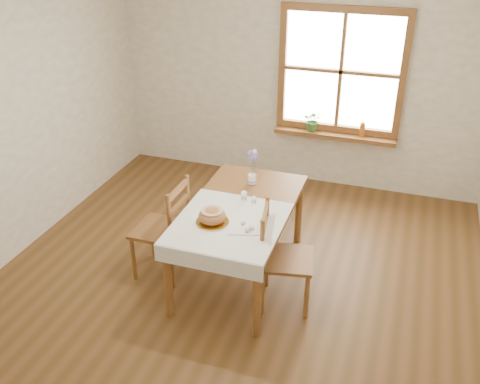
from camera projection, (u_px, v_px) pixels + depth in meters
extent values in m
plane|color=brown|center=(230.00, 293.00, 4.90)|extent=(5.00, 5.00, 0.00)
cube|color=white|center=(298.00, 79.00, 6.37)|extent=(4.50, 0.10, 2.60)
cube|color=brown|center=(347.00, 9.00, 5.80)|extent=(1.46, 0.08, 0.08)
cube|color=brown|center=(336.00, 128.00, 6.46)|extent=(1.46, 0.08, 0.08)
cube|color=brown|center=(283.00, 67.00, 6.32)|extent=(0.08, 0.08, 1.30)
cube|color=brown|center=(403.00, 77.00, 5.93)|extent=(0.08, 0.08, 1.30)
cube|color=brown|center=(341.00, 72.00, 6.13)|extent=(0.04, 0.06, 1.30)
cube|color=brown|center=(341.00, 72.00, 6.13)|extent=(1.30, 0.06, 0.04)
cube|color=white|center=(341.00, 71.00, 6.15)|extent=(1.30, 0.01, 1.30)
cube|color=brown|center=(334.00, 135.00, 6.44)|extent=(1.46, 0.20, 0.05)
cube|color=brown|center=(240.00, 209.00, 4.81)|extent=(0.90, 1.60, 0.05)
cylinder|color=brown|center=(168.00, 282.00, 4.48)|extent=(0.07, 0.07, 0.70)
cylinder|color=brown|center=(257.00, 302.00, 4.26)|extent=(0.07, 0.07, 0.70)
cylinder|color=brown|center=(227.00, 201.00, 5.71)|extent=(0.07, 0.07, 0.70)
cylinder|color=brown|center=(299.00, 212.00, 5.50)|extent=(0.07, 0.07, 0.70)
cube|color=white|center=(229.00, 223.00, 4.54)|extent=(0.91, 0.99, 0.01)
cylinder|color=white|center=(212.00, 222.00, 4.53)|extent=(0.35, 0.35, 0.01)
ellipsoid|color=#AF6F3E|center=(212.00, 215.00, 4.50)|extent=(0.23, 0.23, 0.13)
cube|color=white|center=(244.00, 228.00, 4.45)|extent=(0.30, 0.27, 0.01)
cylinder|color=white|center=(244.00, 196.00, 4.84)|extent=(0.07, 0.07, 0.11)
cylinder|color=white|center=(254.00, 200.00, 4.80)|extent=(0.05, 0.05, 0.08)
cylinder|color=white|center=(252.00, 180.00, 5.16)|extent=(0.10, 0.10, 0.09)
imported|color=#356829|center=(313.00, 123.00, 6.46)|extent=(0.23, 0.26, 0.20)
cylinder|color=#AC5C1F|center=(362.00, 129.00, 6.29)|extent=(0.08, 0.08, 0.18)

